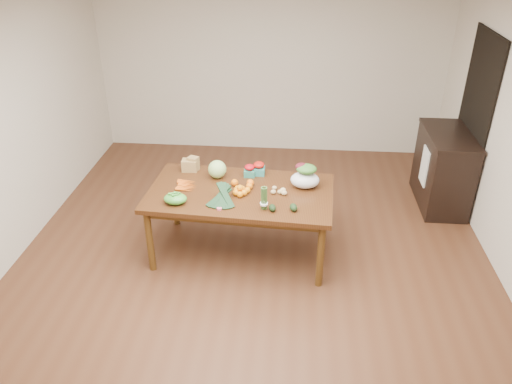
# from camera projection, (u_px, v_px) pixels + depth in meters

# --- Properties ---
(floor) EXTENTS (6.00, 6.00, 0.00)m
(floor) POSITION_uv_depth(u_px,v_px,m) (252.00, 266.00, 5.19)
(floor) COLOR #502E1B
(floor) RESTS_ON ground
(room_walls) EXTENTS (5.02, 6.02, 2.70)m
(room_walls) POSITION_uv_depth(u_px,v_px,m) (251.00, 148.00, 4.53)
(room_walls) COLOR beige
(room_walls) RESTS_ON floor
(dining_table) EXTENTS (1.92, 1.15, 0.75)m
(dining_table) POSITION_uv_depth(u_px,v_px,m) (241.00, 222.00, 5.24)
(dining_table) COLOR #41250F
(dining_table) RESTS_ON floor
(doorway_dark) EXTENTS (0.02, 1.00, 2.10)m
(doorway_dark) POSITION_uv_depth(u_px,v_px,m) (473.00, 122.00, 5.88)
(doorway_dark) COLOR black
(doorway_dark) RESTS_ON floor
(cabinet) EXTENTS (0.52, 1.02, 0.94)m
(cabinet) POSITION_uv_depth(u_px,v_px,m) (443.00, 169.00, 6.10)
(cabinet) COLOR black
(cabinet) RESTS_ON floor
(dish_towel) EXTENTS (0.02, 0.28, 0.45)m
(dish_towel) POSITION_uv_depth(u_px,v_px,m) (424.00, 166.00, 5.99)
(dish_towel) COLOR white
(dish_towel) RESTS_ON cabinet
(paper_bag) EXTENTS (0.23, 0.20, 0.15)m
(paper_bag) POSITION_uv_depth(u_px,v_px,m) (190.00, 164.00, 5.42)
(paper_bag) COLOR #9C7646
(paper_bag) RESTS_ON dining_table
(cabbage) EXTENTS (0.19, 0.19, 0.19)m
(cabbage) POSITION_uv_depth(u_px,v_px,m) (217.00, 169.00, 5.27)
(cabbage) COLOR #AADC7F
(cabbage) RESTS_ON dining_table
(strawberry_basket_a) EXTENTS (0.12, 0.12, 0.10)m
(strawberry_basket_a) POSITION_uv_depth(u_px,v_px,m) (250.00, 171.00, 5.32)
(strawberry_basket_a) COLOR red
(strawberry_basket_a) RESTS_ON dining_table
(strawberry_basket_b) EXTENTS (0.13, 0.13, 0.11)m
(strawberry_basket_b) POSITION_uv_depth(u_px,v_px,m) (259.00, 169.00, 5.35)
(strawberry_basket_b) COLOR red
(strawberry_basket_b) RESTS_ON dining_table
(orange_a) EXTENTS (0.07, 0.07, 0.07)m
(orange_a) POSITION_uv_depth(u_px,v_px,m) (235.00, 183.00, 5.13)
(orange_a) COLOR orange
(orange_a) RESTS_ON dining_table
(orange_b) EXTENTS (0.08, 0.08, 0.08)m
(orange_b) POSITION_uv_depth(u_px,v_px,m) (250.00, 183.00, 5.13)
(orange_b) COLOR orange
(orange_b) RESTS_ON dining_table
(orange_c) EXTENTS (0.07, 0.07, 0.07)m
(orange_c) POSITION_uv_depth(u_px,v_px,m) (249.00, 186.00, 5.07)
(orange_c) COLOR orange
(orange_c) RESTS_ON dining_table
(mandarin_cluster) EXTENTS (0.19, 0.19, 0.10)m
(mandarin_cluster) POSITION_uv_depth(u_px,v_px,m) (240.00, 189.00, 4.98)
(mandarin_cluster) COLOR orange
(mandarin_cluster) RESTS_ON dining_table
(carrots) EXTENTS (0.24, 0.26, 0.03)m
(carrots) POSITION_uv_depth(u_px,v_px,m) (186.00, 185.00, 5.13)
(carrots) COLOR orange
(carrots) RESTS_ON dining_table
(snap_pea_bag) EXTENTS (0.23, 0.17, 0.10)m
(snap_pea_bag) POSITION_uv_depth(u_px,v_px,m) (175.00, 199.00, 4.82)
(snap_pea_bag) COLOR #489633
(snap_pea_bag) RESTS_ON dining_table
(kale_bunch) EXTENTS (0.35, 0.42, 0.16)m
(kale_bunch) POSITION_uv_depth(u_px,v_px,m) (221.00, 197.00, 4.79)
(kale_bunch) COLOR black
(kale_bunch) RESTS_ON dining_table
(asparagus_bundle) EXTENTS (0.09, 0.12, 0.26)m
(asparagus_bundle) POSITION_uv_depth(u_px,v_px,m) (264.00, 198.00, 4.68)
(asparagus_bundle) COLOR #56873E
(asparagus_bundle) RESTS_ON dining_table
(potato_a) EXTENTS (0.06, 0.05, 0.05)m
(potato_a) POSITION_uv_depth(u_px,v_px,m) (273.00, 192.00, 4.99)
(potato_a) COLOR tan
(potato_a) RESTS_ON dining_table
(potato_b) EXTENTS (0.05, 0.05, 0.04)m
(potato_b) POSITION_uv_depth(u_px,v_px,m) (280.00, 192.00, 5.00)
(potato_b) COLOR tan
(potato_b) RESTS_ON dining_table
(potato_c) EXTENTS (0.06, 0.05, 0.05)m
(potato_c) POSITION_uv_depth(u_px,v_px,m) (283.00, 190.00, 5.02)
(potato_c) COLOR #DBBC7E
(potato_c) RESTS_ON dining_table
(potato_d) EXTENTS (0.05, 0.05, 0.04)m
(potato_d) POSITION_uv_depth(u_px,v_px,m) (274.00, 188.00, 5.07)
(potato_d) COLOR tan
(potato_d) RESTS_ON dining_table
(potato_e) EXTENTS (0.06, 0.05, 0.05)m
(potato_e) POSITION_uv_depth(u_px,v_px,m) (284.00, 193.00, 4.97)
(potato_e) COLOR tan
(potato_e) RESTS_ON dining_table
(avocado_a) EXTENTS (0.09, 0.11, 0.06)m
(avocado_a) POSITION_uv_depth(u_px,v_px,m) (272.00, 208.00, 4.71)
(avocado_a) COLOR black
(avocado_a) RESTS_ON dining_table
(avocado_b) EXTENTS (0.10, 0.12, 0.07)m
(avocado_b) POSITION_uv_depth(u_px,v_px,m) (293.00, 207.00, 4.71)
(avocado_b) COLOR black
(avocado_b) RESTS_ON dining_table
(salad_bag) EXTENTS (0.31, 0.24, 0.23)m
(salad_bag) POSITION_uv_depth(u_px,v_px,m) (305.00, 177.00, 5.07)
(salad_bag) COLOR white
(salad_bag) RESTS_ON dining_table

